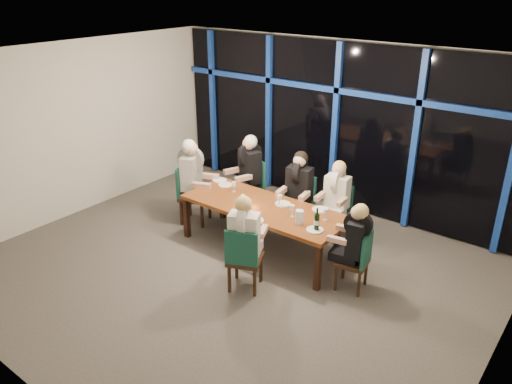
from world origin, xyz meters
TOP-DOWN VIEW (x-y plane):
  - room at (0.00, 0.00)m, footprint 7.04×7.00m
  - window_wall at (0.01, 2.93)m, footprint 6.86×0.43m
  - dining_table at (0.00, 0.80)m, footprint 2.60×1.00m
  - chair_far_left at (-0.98, 1.75)m, footprint 0.59×0.59m
  - chair_far_mid at (0.10, 1.66)m, footprint 0.51×0.51m
  - chair_far_right at (0.70, 1.84)m, footprint 0.46×0.46m
  - chair_end_left at (-1.60, 0.81)m, footprint 0.62×0.62m
  - chair_end_right at (1.65, 0.70)m, footprint 0.47×0.47m
  - chair_near_mid at (0.46, -0.26)m, footprint 0.58×0.58m
  - diner_far_left at (-1.01, 1.67)m, footprint 0.61×0.68m
  - diner_far_mid at (0.11, 1.58)m, footprint 0.52×0.63m
  - diner_far_right at (0.70, 1.76)m, footprint 0.47×0.58m
  - diner_end_left at (-1.52, 0.85)m, footprint 0.70×0.63m
  - diner_end_right at (1.58, 0.69)m, footprint 0.58×0.47m
  - diner_near_mid at (0.42, -0.19)m, footprint 0.60×0.66m
  - plate_far_left at (-1.21, 1.15)m, footprint 0.24×0.24m
  - plate_far_mid at (0.19, 1.02)m, footprint 0.24×0.24m
  - plate_far_right at (0.75, 1.20)m, footprint 0.24×0.24m
  - plate_end_left at (-1.00, 1.06)m, footprint 0.24×0.24m
  - plate_end_right at (1.03, 0.60)m, footprint 0.24×0.24m
  - plate_near_mid at (0.20, 0.33)m, footprint 0.24×0.24m
  - wine_bottle at (1.04, 0.61)m, footprint 0.08×0.08m
  - water_pitcher at (0.74, 0.63)m, footprint 0.13×0.11m
  - tea_light at (-0.12, 0.62)m, footprint 0.06×0.06m
  - wine_glass_a at (-0.28, 0.64)m, footprint 0.06×0.06m
  - wine_glass_b at (0.19, 0.94)m, footprint 0.07×0.07m
  - wine_glass_c at (0.54, 0.75)m, footprint 0.07×0.07m
  - wine_glass_d at (-0.71, 0.93)m, footprint 0.06×0.06m
  - wine_glass_e at (0.98, 0.96)m, footprint 0.07×0.07m

SIDE VIEW (x-z plane):
  - chair_end_right at x=1.65m, z-range 0.05..0.92m
  - chair_far_right at x=0.70m, z-range 0.05..0.97m
  - chair_near_mid at x=0.46m, z-range 0.06..1.01m
  - chair_far_mid at x=0.10m, z-range 0.06..1.02m
  - chair_far_left at x=-0.98m, z-range 0.06..1.05m
  - chair_end_left at x=-1.60m, z-range 0.06..1.08m
  - dining_table at x=0.00m, z-range 0.31..1.06m
  - plate_far_left at x=-1.21m, z-range 0.75..0.76m
  - plate_far_mid at x=0.19m, z-range 0.75..0.76m
  - plate_far_right at x=0.75m, z-range 0.75..0.76m
  - plate_end_left at x=-1.00m, z-range 0.75..0.76m
  - plate_end_right at x=1.03m, z-range 0.75..0.76m
  - plate_near_mid at x=0.20m, z-range 0.75..0.76m
  - tea_light at x=-0.12m, z-range 0.75..0.78m
  - diner_end_right at x=1.58m, z-range 0.41..1.26m
  - water_pitcher at x=0.74m, z-range 0.75..0.95m
  - wine_glass_a at x=-0.28m, z-range 0.79..0.95m
  - wine_glass_d at x=-0.71m, z-range 0.79..0.96m
  - diner_far_right at x=0.70m, z-range 0.43..1.32m
  - wine_glass_e at x=0.98m, z-range 0.79..0.96m
  - wine_bottle at x=1.04m, z-range 0.71..1.04m
  - wine_glass_b at x=0.19m, z-range 0.79..0.97m
  - wine_glass_c at x=0.54m, z-range 0.79..0.98m
  - diner_near_mid at x=0.42m, z-range 0.45..1.38m
  - diner_far_mid at x=0.11m, z-range 0.45..1.39m
  - diner_far_left at x=-1.01m, z-range 0.46..1.43m
  - diner_end_left at x=-1.52m, z-range 0.47..1.47m
  - window_wall at x=0.01m, z-range 0.08..3.02m
  - room at x=0.00m, z-range 0.51..3.53m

